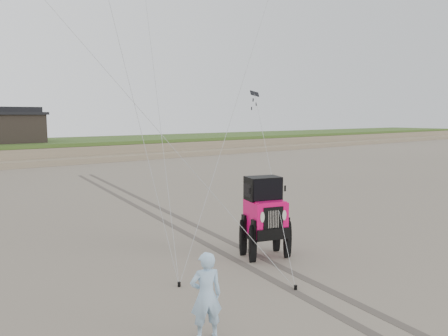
{
  "coord_description": "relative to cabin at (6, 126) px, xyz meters",
  "views": [
    {
      "loc": [
        -7.24,
        -7.74,
        4.24
      ],
      "look_at": [
        1.2,
        3.0,
        2.6
      ],
      "focal_mm": 35.0,
      "sensor_mm": 36.0,
      "label": 1
    }
  ],
  "objects": [
    {
      "name": "cabin",
      "position": [
        0.0,
        0.0,
        0.0
      ],
      "size": [
        6.4,
        5.4,
        3.35
      ],
      "color": "black",
      "rests_on": "dune_ridge"
    },
    {
      "name": "man",
      "position": [
        -4.61,
        -38.3,
        -2.38
      ],
      "size": [
        0.73,
        0.6,
        1.71
      ],
      "primitive_type": "imported",
      "rotation": [
        0.0,
        0.0,
        2.78
      ],
      "color": "#91B7E0",
      "rests_on": "ground"
    },
    {
      "name": "jeep",
      "position": [
        -0.36,
        -35.46,
        -2.27
      ],
      "size": [
        3.68,
        5.64,
        1.94
      ],
      "primitive_type": null,
      "rotation": [
        0.0,
        0.0,
        -0.3
      ],
      "color": "#DD095B",
      "rests_on": "ground"
    },
    {
      "name": "ground",
      "position": [
        -2.0,
        -37.0,
        -3.24
      ],
      "size": [
        160.0,
        160.0,
        0.0
      ],
      "primitive_type": "plane",
      "color": "#6B6054",
      "rests_on": "ground"
    },
    {
      "name": "stake_aux",
      "position": [
        -1.52,
        -37.77,
        -3.18
      ],
      "size": [
        0.08,
        0.08,
        0.12
      ],
      "primitive_type": "cylinder",
      "color": "black",
      "rests_on": "ground"
    },
    {
      "name": "stake_main",
      "position": [
        -3.66,
        -35.83,
        -3.18
      ],
      "size": [
        0.08,
        0.08,
        0.12
      ],
      "primitive_type": "cylinder",
      "color": "black",
      "rests_on": "ground"
    },
    {
      "name": "tire_tracks",
      "position": [
        0.0,
        -29.0,
        -3.23
      ],
      "size": [
        5.22,
        29.74,
        0.01
      ],
      "color": "#4C443D",
      "rests_on": "ground"
    }
  ]
}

